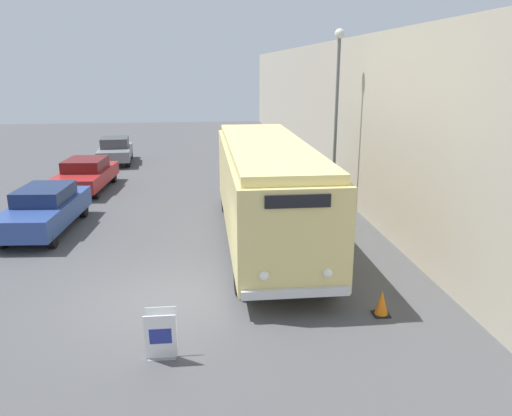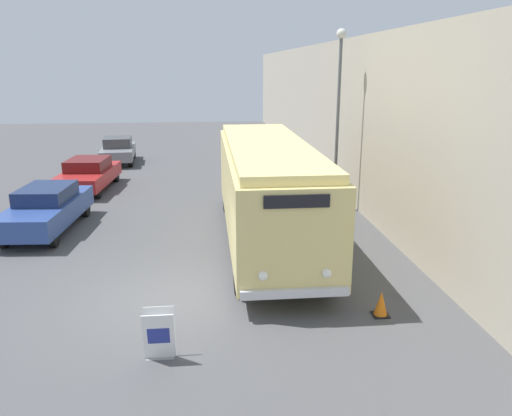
% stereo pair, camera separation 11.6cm
% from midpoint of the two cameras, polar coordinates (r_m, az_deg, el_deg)
% --- Properties ---
extents(ground_plane, '(80.00, 80.00, 0.00)m').
position_cam_midpoint_polar(ground_plane, '(12.30, -10.51, -10.43)').
color(ground_plane, '#4C4C4F').
extents(building_wall_right, '(0.30, 60.00, 6.50)m').
position_cam_midpoint_polar(building_wall_right, '(21.94, 10.36, 10.02)').
color(building_wall_right, '#B2A893').
rests_on(building_wall_right, ground_plane).
extents(vintage_bus, '(2.54, 10.25, 3.18)m').
position_cam_midpoint_polar(vintage_bus, '(15.47, 1.50, 2.47)').
color(vintage_bus, black).
rests_on(vintage_bus, ground_plane).
extents(sign_board, '(0.60, 0.37, 0.99)m').
position_cam_midpoint_polar(sign_board, '(9.94, -10.67, -14.08)').
color(sign_board, gray).
rests_on(sign_board, ground_plane).
extents(streetlamp, '(0.36, 0.36, 6.70)m').
position_cam_midpoint_polar(streetlamp, '(19.10, 9.61, 12.44)').
color(streetlamp, '#595E60').
rests_on(streetlamp, ground_plane).
extents(parked_car_near, '(2.12, 4.79, 1.51)m').
position_cam_midpoint_polar(parked_car_near, '(18.26, -22.61, -0.02)').
color(parked_car_near, black).
rests_on(parked_car_near, ground_plane).
extents(parked_car_mid, '(2.25, 4.68, 1.40)m').
position_cam_midpoint_polar(parked_car_mid, '(23.78, -18.49, 3.72)').
color(parked_car_mid, black).
rests_on(parked_car_mid, ground_plane).
extents(parked_car_far, '(2.08, 4.17, 1.47)m').
position_cam_midpoint_polar(parked_car_far, '(30.00, -15.36, 6.42)').
color(parked_car_far, black).
rests_on(parked_car_far, ground_plane).
extents(traffic_cone, '(0.36, 0.36, 0.59)m').
position_cam_midpoint_polar(traffic_cone, '(11.70, 14.38, -10.55)').
color(traffic_cone, black).
rests_on(traffic_cone, ground_plane).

